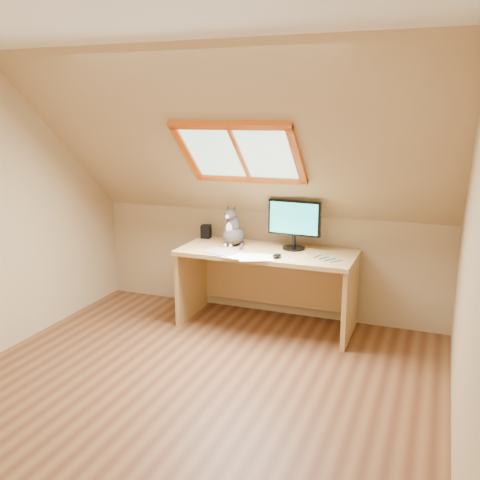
% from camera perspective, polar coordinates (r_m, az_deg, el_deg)
% --- Properties ---
extents(ground, '(3.50, 3.50, 0.00)m').
position_cam_1_polar(ground, '(3.97, -5.57, -15.94)').
color(ground, brown).
rests_on(ground, ground).
extents(room_shell, '(3.52, 3.52, 2.41)m').
position_cam_1_polar(room_shell, '(3.42, -6.81, 4.69)').
color(room_shell, tan).
rests_on(room_shell, ground).
extents(desk, '(1.60, 0.70, 0.73)m').
position_cam_1_polar(desk, '(4.97, 3.13, -3.41)').
color(desk, tan).
rests_on(desk, ground).
extents(monitor, '(0.49, 0.21, 0.45)m').
position_cam_1_polar(monitor, '(4.85, 5.80, 1.99)').
color(monitor, black).
rests_on(monitor, desk).
extents(cat, '(0.26, 0.29, 0.38)m').
position_cam_1_polar(cat, '(5.00, -0.75, 0.99)').
color(cat, '#4B4542').
rests_on(cat, desk).
extents(desk_speaker, '(0.10, 0.10, 0.13)m').
position_cam_1_polar(desk_speaker, '(5.31, -3.64, 0.91)').
color(desk_speaker, black).
rests_on(desk_speaker, desk).
extents(graphics_tablet, '(0.31, 0.25, 0.01)m').
position_cam_1_polar(graphics_tablet, '(4.76, -2.06, -1.30)').
color(graphics_tablet, '#B2B2B7').
rests_on(graphics_tablet, desk).
extents(mouse, '(0.08, 0.12, 0.04)m').
position_cam_1_polar(mouse, '(4.60, 3.96, -1.69)').
color(mouse, black).
rests_on(mouse, desk).
extents(papers, '(0.35, 0.30, 0.01)m').
position_cam_1_polar(papers, '(4.63, 1.07, -1.75)').
color(papers, white).
rests_on(papers, desk).
extents(cables, '(0.51, 0.26, 0.01)m').
position_cam_1_polar(cables, '(4.61, 8.04, -1.92)').
color(cables, silver).
rests_on(cables, desk).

